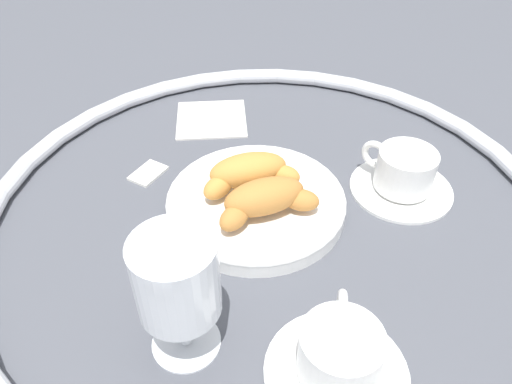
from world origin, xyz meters
name	(u,v)px	position (x,y,z in m)	size (l,w,h in m)	color
ground_plane	(269,213)	(0.00, 0.00, 0.00)	(2.20, 2.20, 0.00)	#4C4F56
table_chrome_rim	(269,206)	(0.00, 0.00, 0.01)	(0.72, 0.72, 0.02)	silver
pastry_plate	(256,202)	(0.01, -0.01, 0.01)	(0.23, 0.23, 0.02)	white
croissant_large	(249,173)	(0.01, -0.04, 0.04)	(0.13, 0.08, 0.04)	#CC893D
croissant_small	(265,199)	(0.02, 0.02, 0.04)	(0.14, 0.08, 0.04)	#BC7A38
coffee_cup_near	(339,357)	(0.06, 0.22, 0.03)	(0.14, 0.14, 0.06)	white
coffee_cup_far	(403,174)	(-0.18, 0.05, 0.03)	(0.14, 0.14, 0.06)	white
juice_glass_left	(177,282)	(0.17, 0.12, 0.09)	(0.08, 0.08, 0.14)	white
sugar_packet	(148,172)	(0.10, -0.15, 0.00)	(0.05, 0.03, 0.01)	white
folded_napkin	(211,118)	(-0.03, -0.23, 0.00)	(0.11, 0.11, 0.01)	silver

